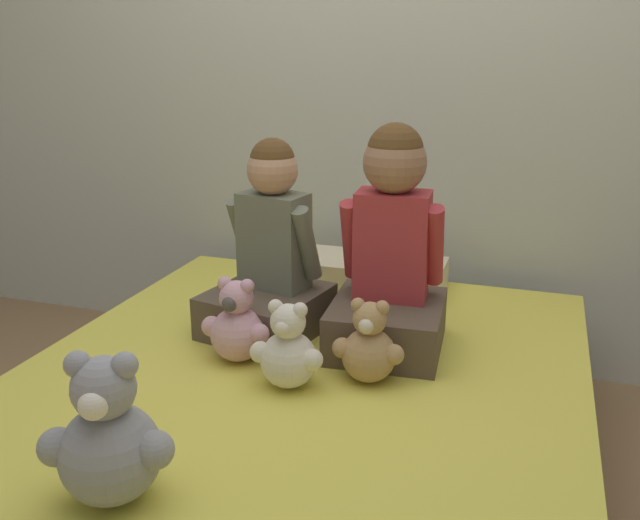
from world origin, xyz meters
TOP-DOWN VIEW (x-y plane):
  - ground_plane at (0.00, 0.00)m, footprint 14.00×14.00m
  - wall_behind_bed at (0.00, 1.16)m, footprint 8.00×0.06m
  - bed at (0.00, 0.00)m, footprint 1.61×2.03m
  - child_on_left at (-0.19, 0.37)m, footprint 0.40×0.41m
  - child_on_right at (0.20, 0.37)m, footprint 0.36×0.39m
  - teddy_bear_held_by_left_child at (-0.20, 0.12)m, footprint 0.22×0.16m
  - teddy_bear_held_by_right_child at (0.20, 0.12)m, footprint 0.20×0.15m
  - teddy_bear_between_children at (-0.00, 0.02)m, footprint 0.21×0.16m
  - teddy_bear_at_foot_of_bed at (-0.17, -0.55)m, footprint 0.27×0.21m
  - pillow_at_headboard at (0.00, 0.85)m, footprint 0.60×0.26m

SIDE VIEW (x-z plane):
  - ground_plane at x=0.00m, z-range 0.00..0.00m
  - bed at x=0.00m, z-range 0.00..0.39m
  - pillow_at_headboard at x=0.00m, z-range 0.40..0.51m
  - teddy_bear_held_by_right_child at x=0.20m, z-range 0.38..0.62m
  - teddy_bear_between_children at x=0.00m, z-range 0.38..0.62m
  - teddy_bear_held_by_left_child at x=-0.20m, z-range 0.37..0.63m
  - teddy_bear_at_foot_of_bed at x=-0.17m, z-range 0.37..0.70m
  - child_on_left at x=-0.19m, z-range 0.32..0.94m
  - child_on_right at x=0.20m, z-range 0.34..1.02m
  - wall_behind_bed at x=0.00m, z-range 0.00..2.50m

